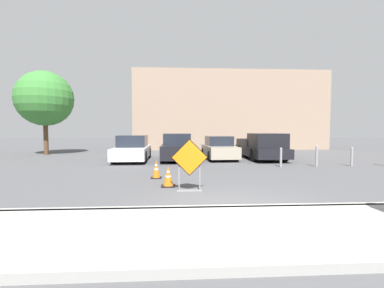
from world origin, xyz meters
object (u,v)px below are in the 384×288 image
parked_car_nearest (133,149)px  bollard_third (352,156)px  traffic_cone_nearest (168,177)px  pickup_truck (262,148)px  bollard_second (317,155)px  traffic_cone_second (156,169)px  parked_car_second (177,148)px  bollard_nearest (281,157)px  parked_car_third (219,149)px  road_closed_sign (190,162)px

parked_car_nearest → bollard_third: size_ratio=4.86×
traffic_cone_nearest → pickup_truck: (5.54, 7.42, 0.41)m
parked_car_nearest → bollard_second: parked_car_nearest is taller
traffic_cone_second → parked_car_second: parked_car_second is taller
traffic_cone_nearest → bollard_nearest: (5.35, 4.07, 0.19)m
traffic_cone_second → parked_car_third: 7.21m
road_closed_sign → traffic_cone_second: road_closed_sign is taller
bollard_second → bollard_third: bearing=0.0°
parked_car_third → pickup_truck: pickup_truck is taller
traffic_cone_second → bollard_second: size_ratio=0.64×
traffic_cone_nearest → parked_car_nearest: size_ratio=0.14×
traffic_cone_second → bollard_nearest: 6.41m
road_closed_sign → parked_car_second: parked_car_second is taller
parked_car_third → bollard_third: bearing=146.0°
bollard_nearest → pickup_truck: bearing=86.7°
traffic_cone_nearest → bollard_second: 8.23m
parked_car_nearest → bollard_second: 10.04m
parked_car_nearest → parked_car_third: size_ratio=1.12×
parked_car_nearest → parked_car_second: bearing=-176.6°
road_closed_sign → bollard_nearest: 6.73m
parked_car_nearest → bollard_nearest: size_ratio=4.87×
road_closed_sign → parked_car_nearest: road_closed_sign is taller
traffic_cone_nearest → traffic_cone_second: 1.54m
pickup_truck → bollard_nearest: (-0.19, -3.35, -0.23)m
pickup_truck → bollard_second: bearing=114.7°
parked_car_third → parked_car_second: bearing=4.3°
traffic_cone_second → pickup_truck: (6.04, 5.97, 0.40)m
parked_car_second → parked_car_third: size_ratio=1.12×
parked_car_nearest → pickup_truck: (7.90, 0.14, 0.04)m
bollard_second → bollard_third: 1.80m
traffic_cone_second → bollard_second: bearing=18.9°
road_closed_sign → bollard_third: road_closed_sign is taller
parked_car_second → parked_car_third: bearing=-173.5°
parked_car_nearest → pickup_truck: size_ratio=0.90×
traffic_cone_nearest → bollard_third: 9.83m
bollard_second → traffic_cone_second: bearing=-161.1°
bollard_nearest → bollard_second: bollard_second is taller
parked_car_nearest → bollard_second: size_ratio=4.40×
road_closed_sign → parked_car_third: road_closed_sign is taller
traffic_cone_second → parked_car_third: (3.40, 6.35, 0.33)m
bollard_third → traffic_cone_nearest: bearing=-155.5°
traffic_cone_nearest → bollard_nearest: 6.73m
traffic_cone_second → parked_car_nearest: bearing=107.7°
bollard_second → road_closed_sign: bearing=-143.6°
pickup_truck → bollard_third: size_ratio=5.39×
traffic_cone_nearest → road_closed_sign: bearing=-48.1°
traffic_cone_nearest → parked_car_second: 7.52m
bollard_second → parked_car_third: bearing=138.7°
road_closed_sign → bollard_third: bearing=30.0°
parked_car_second → bollard_second: 7.69m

